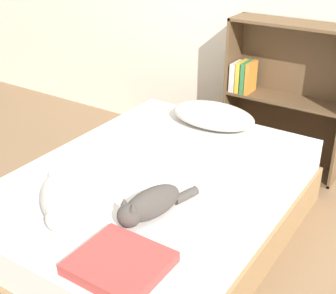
# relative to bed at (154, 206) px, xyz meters

# --- Properties ---
(ground_plane) EXTENTS (8.00, 8.00, 0.00)m
(ground_plane) POSITION_rel_bed_xyz_m (0.00, 0.00, -0.22)
(ground_plane) COLOR #846647
(bed) EXTENTS (1.39, 1.93, 0.45)m
(bed) POSITION_rel_bed_xyz_m (0.00, 0.00, 0.00)
(bed) COLOR #99754C
(bed) RESTS_ON ground_plane
(pillow) EXTENTS (0.59, 0.36, 0.15)m
(pillow) POSITION_rel_bed_xyz_m (-0.03, 0.76, 0.30)
(pillow) COLOR beige
(pillow) RESTS_ON bed
(cat_light) EXTENTS (0.47, 0.42, 0.15)m
(cat_light) POSITION_rel_bed_xyz_m (-0.16, -0.58, 0.30)
(cat_light) COLOR beige
(cat_light) RESTS_ON bed
(cat_dark) EXTENTS (0.21, 0.48, 0.15)m
(cat_dark) POSITION_rel_bed_xyz_m (0.23, -0.37, 0.30)
(cat_dark) COLOR #47423D
(cat_dark) RESTS_ON bed
(bookshelf) EXTENTS (0.88, 0.26, 1.10)m
(bookshelf) POSITION_rel_bed_xyz_m (0.26, 1.30, 0.34)
(bookshelf) COLOR brown
(bookshelf) RESTS_ON ground_plane
(blanket_fold) EXTENTS (0.37, 0.34, 0.05)m
(blanket_fold) POSITION_rel_bed_xyz_m (0.33, -0.72, 0.25)
(blanket_fold) COLOR #B2423D
(blanket_fold) RESTS_ON bed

